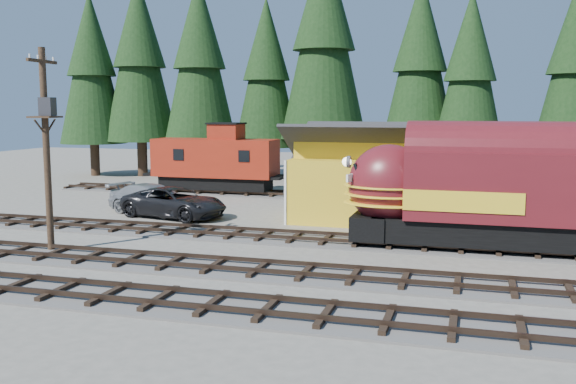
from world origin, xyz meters
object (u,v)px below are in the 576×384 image
(utility_pole, at_px, (46,137))
(pickup_truck_b, at_px, (153,199))
(depot, at_px, (408,167))
(locomotive, at_px, (519,195))
(caboose, at_px, (216,161))
(pickup_truck_a, at_px, (175,202))

(utility_pole, height_order, pickup_truck_b, utility_pole)
(depot, bearing_deg, locomotive, -51.12)
(pickup_truck_b, bearing_deg, depot, -65.43)
(caboose, bearing_deg, utility_pole, -88.75)
(depot, relative_size, caboose, 1.44)
(pickup_truck_b, bearing_deg, caboose, 17.21)
(locomotive, distance_m, pickup_truck_b, 20.22)
(depot, distance_m, locomotive, 8.36)
(locomotive, xyz_separation_m, pickup_truck_b, (-19.59, 4.74, -1.61))
(caboose, height_order, pickup_truck_b, caboose)
(depot, bearing_deg, utility_pole, -139.83)
(pickup_truck_a, bearing_deg, pickup_truck_b, 79.45)
(utility_pole, distance_m, pickup_truck_a, 10.15)
(locomotive, height_order, utility_pole, utility_pole)
(caboose, xyz_separation_m, pickup_truck_a, (1.67, -9.99, -1.49))
(depot, relative_size, pickup_truck_b, 2.19)
(depot, distance_m, pickup_truck_a, 13.04)
(utility_pole, bearing_deg, depot, 35.05)
(locomotive, bearing_deg, utility_pole, -164.75)
(locomotive, height_order, pickup_truck_a, locomotive)
(locomotive, xyz_separation_m, caboose, (-19.53, 14.00, -0.13))
(locomotive, distance_m, pickup_truck_a, 18.38)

